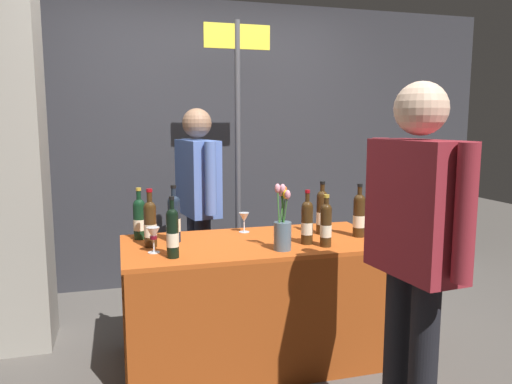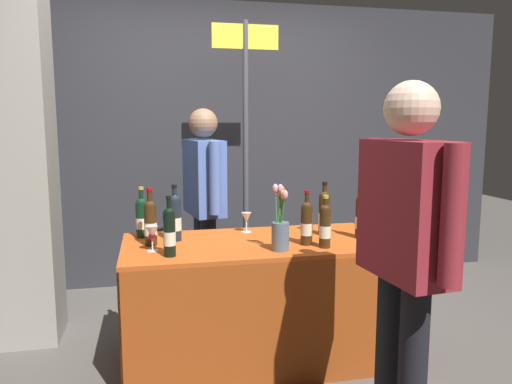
# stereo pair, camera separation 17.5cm
# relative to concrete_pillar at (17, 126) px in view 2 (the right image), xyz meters

# --- Properties ---
(ground_plane) EXTENTS (12.00, 12.00, 0.00)m
(ground_plane) POSITION_rel_concrete_pillar_xyz_m (1.44, -0.61, -1.43)
(ground_plane) COLOR #514C47
(back_partition) EXTENTS (5.48, 0.12, 2.51)m
(back_partition) POSITION_rel_concrete_pillar_xyz_m (1.44, 1.02, -0.18)
(back_partition) COLOR #2D2D33
(back_partition) RESTS_ON ground_plane
(concrete_pillar) EXTENTS (0.42, 0.42, 2.86)m
(concrete_pillar) POSITION_rel_concrete_pillar_xyz_m (0.00, 0.00, 0.00)
(concrete_pillar) COLOR gray
(concrete_pillar) RESTS_ON ground_plane
(tasting_table) EXTENTS (1.58, 0.77, 0.75)m
(tasting_table) POSITION_rel_concrete_pillar_xyz_m (1.44, -0.61, -0.91)
(tasting_table) COLOR #B74C19
(tasting_table) RESTS_ON ground_plane
(featured_wine_bottle) EXTENTS (0.07, 0.07, 0.34)m
(featured_wine_bottle) POSITION_rel_concrete_pillar_xyz_m (1.90, -0.54, -0.54)
(featured_wine_bottle) COLOR #38230F
(featured_wine_bottle) RESTS_ON tasting_table
(display_bottle_0) EXTENTS (0.07, 0.07, 0.30)m
(display_bottle_0) POSITION_rel_concrete_pillar_xyz_m (1.80, -0.84, -0.55)
(display_bottle_0) COLOR #38230F
(display_bottle_0) RESTS_ON tasting_table
(display_bottle_1) EXTENTS (0.07, 0.07, 0.32)m
(display_bottle_1) POSITION_rel_concrete_pillar_xyz_m (1.71, -0.75, -0.55)
(display_bottle_1) COLOR #38230F
(display_bottle_1) RESTS_ON tasting_table
(display_bottle_2) EXTENTS (0.07, 0.07, 0.34)m
(display_bottle_2) POSITION_rel_concrete_pillar_xyz_m (0.82, -0.57, -0.55)
(display_bottle_2) COLOR #38230F
(display_bottle_2) RESTS_ON tasting_table
(display_bottle_3) EXTENTS (0.07, 0.07, 0.33)m
(display_bottle_3) POSITION_rel_concrete_pillar_xyz_m (0.92, -0.84, -0.55)
(display_bottle_3) COLOR black
(display_bottle_3) RESTS_ON tasting_table
(display_bottle_4) EXTENTS (0.08, 0.08, 0.32)m
(display_bottle_4) POSITION_rel_concrete_pillar_xyz_m (0.77, -0.36, -0.56)
(display_bottle_4) COLOR black
(display_bottle_4) RESTS_ON tasting_table
(display_bottle_5) EXTENTS (0.08, 0.08, 0.33)m
(display_bottle_5) POSITION_rel_concrete_pillar_xyz_m (2.10, -0.67, -0.55)
(display_bottle_5) COLOR #38230F
(display_bottle_5) RESTS_ON tasting_table
(display_bottle_6) EXTENTS (0.08, 0.08, 0.34)m
(display_bottle_6) POSITION_rel_concrete_pillar_xyz_m (0.97, -0.49, -0.54)
(display_bottle_6) COLOR #192333
(display_bottle_6) RESTS_ON tasting_table
(wine_glass_near_vendor) EXTENTS (0.07, 0.07, 0.13)m
(wine_glass_near_vendor) POSITION_rel_concrete_pillar_xyz_m (1.44, -0.35, -0.59)
(wine_glass_near_vendor) COLOR silver
(wine_glass_near_vendor) RESTS_ON tasting_table
(wine_glass_mid) EXTENTS (0.07, 0.07, 0.14)m
(wine_glass_mid) POSITION_rel_concrete_pillar_xyz_m (0.83, -0.71, -0.58)
(wine_glass_mid) COLOR silver
(wine_glass_mid) RESTS_ON tasting_table
(flower_vase) EXTENTS (0.10, 0.10, 0.38)m
(flower_vase) POSITION_rel_concrete_pillar_xyz_m (1.53, -0.85, -0.56)
(flower_vase) COLOR slate
(flower_vase) RESTS_ON tasting_table
(vendor_presenter) EXTENTS (0.29, 0.61, 1.56)m
(vendor_presenter) POSITION_rel_concrete_pillar_xyz_m (1.22, 0.17, -0.50)
(vendor_presenter) COLOR #2D3347
(vendor_presenter) RESTS_ON ground_plane
(taster_foreground_right) EXTENTS (0.25, 0.62, 1.62)m
(taster_foreground_right) POSITION_rel_concrete_pillar_xyz_m (1.87, -1.61, -0.45)
(taster_foreground_right) COLOR black
(taster_foreground_right) RESTS_ON ground_plane
(booth_signpost) EXTENTS (0.53, 0.04, 2.24)m
(booth_signpost) POSITION_rel_concrete_pillar_xyz_m (1.58, 0.42, -0.04)
(booth_signpost) COLOR #47474C
(booth_signpost) RESTS_ON ground_plane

